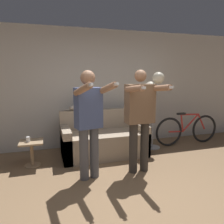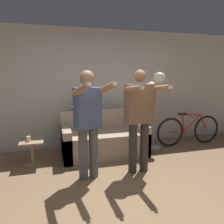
{
  "view_description": "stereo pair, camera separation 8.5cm",
  "coord_description": "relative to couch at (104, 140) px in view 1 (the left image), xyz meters",
  "views": [
    {
      "loc": [
        -0.99,
        -2.35,
        1.61
      ],
      "look_at": [
        0.14,
        1.29,
        0.96
      ],
      "focal_mm": 35.0,
      "sensor_mm": 36.0,
      "label": 1
    },
    {
      "loc": [
        -0.91,
        -2.38,
        1.61
      ],
      "look_at": [
        0.14,
        1.29,
        0.96
      ],
      "focal_mm": 35.0,
      "sensor_mm": 36.0,
      "label": 2
    }
  ],
  "objects": [
    {
      "name": "wall_back",
      "position": [
        -0.11,
        0.69,
        1.0
      ],
      "size": [
        10.0,
        0.05,
        2.6
      ],
      "color": "beige",
      "rests_on": "ground_plane"
    },
    {
      "name": "floor_lamp",
      "position": [
        1.15,
        0.08,
        1.02
      ],
      "size": [
        0.43,
        0.35,
        1.67
      ],
      "color": "#B2B2B7",
      "rests_on": "ground_plane"
    },
    {
      "name": "ground_plane",
      "position": [
        -0.11,
        -1.78,
        -0.3
      ],
      "size": [
        16.0,
        16.0,
        0.0
      ],
      "primitive_type": "plane",
      "color": "#846647"
    },
    {
      "name": "cup",
      "position": [
        -1.42,
        -0.21,
        0.21
      ],
      "size": [
        0.07,
        0.07,
        0.09
      ],
      "color": "white",
      "rests_on": "side_table"
    },
    {
      "name": "person_left",
      "position": [
        -0.48,
        -0.96,
        0.67
      ],
      "size": [
        0.56,
        0.73,
        1.68
      ],
      "rotation": [
        0.0,
        0.0,
        0.22
      ],
      "color": "#56565B",
      "rests_on": "ground_plane"
    },
    {
      "name": "side_table",
      "position": [
        -1.37,
        -0.18,
        0.03
      ],
      "size": [
        0.4,
        0.4,
        0.46
      ],
      "color": "#A38460",
      "rests_on": "ground_plane"
    },
    {
      "name": "cat",
      "position": [
        -0.44,
        0.31,
        0.66
      ],
      "size": [
        0.5,
        0.14,
        0.18
      ],
      "color": "#B7AD9E",
      "rests_on": "couch"
    },
    {
      "name": "bicycle",
      "position": [
        2.04,
        0.07,
        0.05
      ],
      "size": [
        1.63,
        0.07,
        0.75
      ],
      "color": "black",
      "rests_on": "ground_plane"
    },
    {
      "name": "couch",
      "position": [
        0.0,
        0.0,
        0.0
      ],
      "size": [
        1.67,
        0.83,
        0.88
      ],
      "color": "tan",
      "rests_on": "ground_plane"
    },
    {
      "name": "person_right",
      "position": [
        0.36,
        -0.96,
        0.69
      ],
      "size": [
        0.55,
        0.69,
        1.69
      ],
      "rotation": [
        0.0,
        0.0,
        0.05
      ],
      "color": "#38332D",
      "rests_on": "ground_plane"
    }
  ]
}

